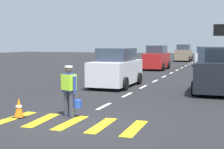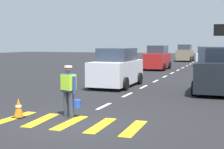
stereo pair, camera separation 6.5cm
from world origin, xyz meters
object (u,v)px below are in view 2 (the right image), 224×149
Objects in this scene: car_outgoing_far at (206,57)px; car_parked_curbside at (217,72)px; road_worker at (69,88)px; traffic_cone_near at (19,108)px; car_oncoming_lead at (117,69)px; car_oncoming_second at (158,58)px; car_oncoming_third at (185,53)px.

car_outgoing_far is 1.05× the size of car_parked_curbside.
road_worker reaches higher than traffic_cone_near.
traffic_cone_near is 8.53m from car_oncoming_lead.
car_oncoming_third is at bearing 88.38° from car_oncoming_second.
traffic_cone_near is 0.15× the size of car_oncoming_lead.
road_worker is at bearing -121.18° from car_parked_curbside.
car_oncoming_third is at bearing 89.32° from traffic_cone_near.
car_oncoming_lead is 12.42m from car_oncoming_second.
car_oncoming_second reaches higher than car_oncoming_lead.
car_oncoming_third is 8.94m from car_outgoing_far.
car_oncoming_second is at bearing -91.62° from car_oncoming_third.
traffic_cone_near is 0.15× the size of car_outgoing_far.
car_oncoming_lead is 1.06× the size of car_oncoming_second.
road_worker is at bearing -85.83° from car_oncoming_second.
car_parked_curbside is (5.34, -27.89, 0.02)m from car_oncoming_third.
car_parked_curbside is at bearing 58.82° from road_worker.
road_worker is 7.89m from car_oncoming_lead.
car_oncoming_lead is 1.09× the size of car_parked_curbside.
car_oncoming_lead reaches higher than traffic_cone_near.
car_oncoming_lead is (0.41, 8.49, 0.66)m from traffic_cone_near.
traffic_cone_near is 0.15× the size of car_oncoming_third.
traffic_cone_near is at bearing -90.68° from car_oncoming_third.
car_oncoming_lead is 27.14m from car_oncoming_third.
car_oncoming_third reaches higher than car_oncoming_lead.
car_outgoing_far is at bearing 59.92° from car_oncoming_second.
car_oncoming_third reaches higher than traffic_cone_near.
car_outgoing_far is (3.32, 18.83, -0.04)m from car_oncoming_lead.
car_oncoming_third reaches higher than car_oncoming_second.
car_parked_curbside is (5.35, -0.75, 0.05)m from car_oncoming_lead.
car_oncoming_second is 7.42m from car_outgoing_far.
road_worker is 8.27m from car_parked_curbside.
traffic_cone_near is at bearing -90.03° from car_oncoming_second.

